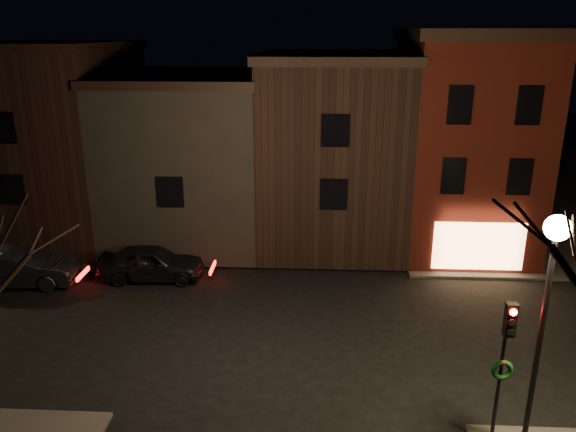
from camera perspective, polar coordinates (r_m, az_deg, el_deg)
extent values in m
plane|color=black|center=(21.06, 0.60, -11.69)|extent=(120.00, 120.00, 0.00)
cube|color=#2D2B28|center=(44.73, -24.77, 3.06)|extent=(30.00, 30.00, 0.12)
cube|color=#4F140E|center=(29.17, 17.48, 6.78)|extent=(6.00, 8.00, 10.00)
cube|color=black|center=(28.67, 18.51, 17.09)|extent=(6.50, 8.50, 0.50)
cube|color=#FFB772|center=(26.39, 18.79, -2.91)|extent=(4.00, 0.12, 2.20)
cube|color=black|center=(29.34, 4.45, 6.63)|extent=(7.00, 10.00, 9.00)
cube|color=black|center=(28.77, 4.68, 15.83)|extent=(7.30, 10.30, 0.40)
cube|color=black|center=(30.14, -9.56, 5.77)|extent=(7.50, 10.00, 8.00)
cube|color=black|center=(29.54, -10.00, 13.75)|extent=(7.80, 10.30, 0.40)
cube|color=black|center=(32.34, -22.37, 6.86)|extent=(7.00, 10.00, 9.50)
cube|color=black|center=(31.85, -23.47, 15.59)|extent=(7.30, 10.30, 0.40)
cylinder|color=black|center=(15.30, 24.06, -12.40)|extent=(0.14, 0.14, 6.00)
sphere|color=#FFD18C|center=(14.04, 25.72, -1.09)|extent=(0.60, 0.60, 0.60)
cylinder|color=black|center=(16.09, 20.78, -14.53)|extent=(0.10, 0.10, 4.00)
cube|color=black|center=(15.16, 21.66, -9.78)|extent=(0.28, 0.22, 0.90)
cylinder|color=#FF0C07|center=(14.94, 21.93, -9.04)|extent=(0.18, 0.06, 0.18)
cylinder|color=black|center=(15.06, 21.80, -9.99)|extent=(0.18, 0.06, 0.18)
cylinder|color=black|center=(15.19, 21.67, -10.92)|extent=(0.18, 0.06, 0.18)
torus|color=#0C380F|center=(15.97, 20.92, -14.40)|extent=(0.58, 0.14, 0.58)
sphere|color=#990C0C|center=(15.84, 21.03, -13.77)|extent=(0.12, 0.12, 0.12)
imported|color=black|center=(25.60, -13.72, -4.63)|extent=(4.66, 2.06, 1.56)
imported|color=black|center=(26.91, -25.71, -4.80)|extent=(5.05, 2.25, 1.61)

